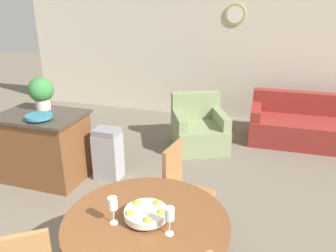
{
  "coord_description": "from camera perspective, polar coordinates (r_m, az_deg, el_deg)",
  "views": [
    {
      "loc": [
        1.23,
        -0.9,
        2.29
      ],
      "look_at": [
        0.17,
        2.43,
        0.95
      ],
      "focal_mm": 35.0,
      "sensor_mm": 36.0,
      "label": 1
    }
  ],
  "objects": [
    {
      "name": "dining_table",
      "position": [
        2.67,
        -3.73,
        -18.87
      ],
      "size": [
        1.26,
        1.26,
        0.75
      ],
      "color": "brown",
      "rests_on": "ground_plane"
    },
    {
      "name": "couch",
      "position": [
        6.1,
        24.4,
        -0.23
      ],
      "size": [
        2.2,
        0.98,
        0.8
      ],
      "rotation": [
        0.0,
        0.0,
        0.02
      ],
      "color": "maroon",
      "rests_on": "ground_plane"
    },
    {
      "name": "trash_bin",
      "position": [
        4.51,
        -10.41,
        -4.81
      ],
      "size": [
        0.34,
        0.28,
        0.72
      ],
      "color": "#9E9EA3",
      "rests_on": "ground_plane"
    },
    {
      "name": "fruit_bowl",
      "position": [
        2.53,
        -3.81,
        -14.9
      ],
      "size": [
        0.33,
        0.33,
        0.11
      ],
      "color": "silver",
      "rests_on": "dining_table"
    },
    {
      "name": "potted_plant",
      "position": [
        4.67,
        -21.21,
        5.6
      ],
      "size": [
        0.33,
        0.33,
        0.43
      ],
      "color": "beige",
      "rests_on": "kitchen_island"
    },
    {
      "name": "wine_glass_right",
      "position": [
        2.34,
        0.27,
        -15.22
      ],
      "size": [
        0.07,
        0.07,
        0.22
      ],
      "color": "silver",
      "rests_on": "dining_table"
    },
    {
      "name": "armchair",
      "position": [
        5.46,
        5.35,
        -0.63
      ],
      "size": [
        1.12,
        1.16,
        0.85
      ],
      "rotation": [
        0.0,
        0.0,
        0.45
      ],
      "color": "gray",
      "rests_on": "ground_plane"
    },
    {
      "name": "wine_glass_left",
      "position": [
        2.47,
        -9.6,
        -13.32
      ],
      "size": [
        0.07,
        0.07,
        0.22
      ],
      "color": "silver",
      "rests_on": "dining_table"
    },
    {
      "name": "wall_back",
      "position": [
        6.73,
        7.1,
        12.8
      ],
      "size": [
        8.0,
        0.09,
        2.7
      ],
      "color": "beige",
      "rests_on": "ground_plane"
    },
    {
      "name": "teal_bowl",
      "position": [
        4.32,
        -21.55,
        1.55
      ],
      "size": [
        0.32,
        0.32,
        0.06
      ],
      "color": "teal",
      "rests_on": "kitchen_island"
    },
    {
      "name": "kitchen_island",
      "position": [
        4.7,
        -20.68,
        -3.36
      ],
      "size": [
        1.1,
        0.77,
        0.92
      ],
      "color": "brown",
      "rests_on": "ground_plane"
    },
    {
      "name": "dining_chair_far_side",
      "position": [
        3.36,
        2.54,
        -10.69
      ],
      "size": [
        0.48,
        0.48,
        0.98
      ],
      "rotation": [
        0.0,
        0.0,
        4.56
      ],
      "color": "#9E6B3D",
      "rests_on": "ground_plane"
    }
  ]
}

